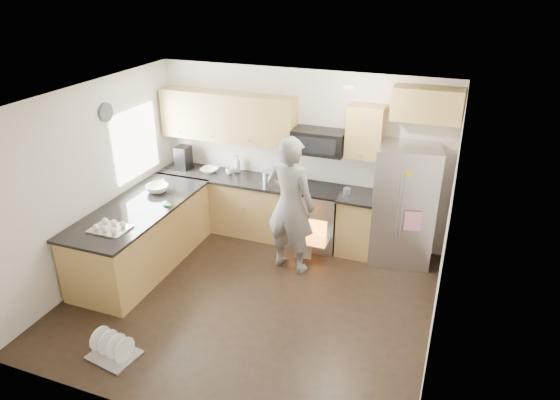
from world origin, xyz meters
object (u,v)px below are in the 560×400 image
at_px(refrigerator, 403,205).
at_px(dish_rack, 113,350).
at_px(stove_range, 315,204).
at_px(person, 290,205).

bearing_deg(refrigerator, dish_rack, -139.41).
relative_size(stove_range, dish_rack, 3.13).
height_order(stove_range, person, person).
height_order(person, dish_rack, person).
distance_m(refrigerator, person, 1.61).
height_order(refrigerator, dish_rack, refrigerator).
bearing_deg(stove_range, dish_rack, -112.78).
xyz_separation_m(stove_range, person, (-0.12, -0.77, 0.30)).
relative_size(stove_range, refrigerator, 1.03).
xyz_separation_m(refrigerator, dish_rack, (-2.61, -3.18, -0.79)).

